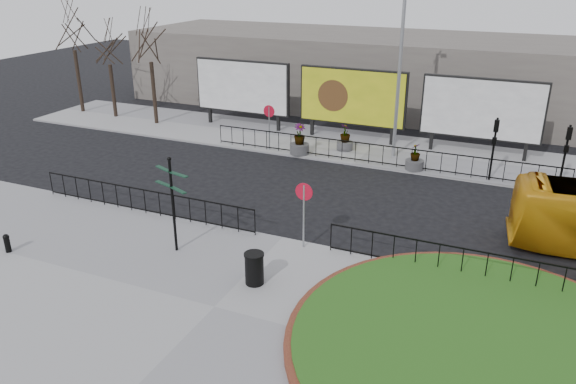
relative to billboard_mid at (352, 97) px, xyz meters
The scene contains 26 objects.
ground 13.31m from the billboard_mid, 83.40° to the right, with size 90.00×90.00×0.00m, color black.
pavement_near 18.21m from the billboard_mid, 85.23° to the right, with size 30.00×10.00×0.12m, color gray.
pavement_far 3.10m from the billboard_mid, 32.94° to the right, with size 44.00×6.00×0.12m, color gray.
brick_edge 19.36m from the billboard_mid, 62.06° to the right, with size 10.40×10.40×0.18m, color brown.
grass_lawn 19.36m from the billboard_mid, 62.06° to the right, with size 10.00×10.00×0.22m, color #2A5416.
railing_near_left 14.15m from the billboard_mid, 108.73° to the right, with size 10.00×0.10×1.10m, color black, non-canonical shape.
railing_near_right 15.62m from the billboard_mid, 58.92° to the right, with size 9.00×0.10×1.10m, color black, non-canonical shape.
railing_far 4.84m from the billboard_mid, 55.75° to the right, with size 18.00×0.10×1.10m, color black, non-canonical shape.
speed_sign_far 5.04m from the billboard_mid, 134.46° to the right, with size 0.64×0.07×2.47m.
speed_sign_near 13.62m from the billboard_mid, 79.41° to the right, with size 0.64×0.07×2.47m.
billboard_left 7.00m from the billboard_mid, behind, with size 6.20×0.31×4.10m.
billboard_mid is the anchor object (origin of this frame).
billboard_right 7.00m from the billboard_mid, ahead, with size 6.20×0.31×4.10m.
lamp_post 4.23m from the billboard_mid, 33.25° to the right, with size 0.74×0.18×9.23m.
signal_pole_a 8.80m from the billboard_mid, 24.42° to the right, with size 0.22×0.26×3.00m.
signal_pole_b 11.60m from the billboard_mid, 18.28° to the right, with size 0.22×0.26×3.00m.
tree_left 12.63m from the billboard_mid, behind, with size 2.00×2.00×7.00m, color #2D2119, non-canonical shape.
tree_mid 16.05m from the billboard_mid, behind, with size 2.00×2.00×6.20m, color #2D2119, non-canonical shape.
tree_far 19.07m from the billboard_mid, behind, with size 2.00×2.00×7.50m, color #2D2119, non-canonical shape.
building_backdrop 9.15m from the billboard_mid, 80.57° to the left, with size 40.00×10.00×5.00m, color #666059.
fingerpost_sign 15.50m from the billboard_mid, 95.79° to the right, with size 1.62×0.78×3.51m.
bollard 19.34m from the billboard_mid, 111.24° to the right, with size 0.22×0.22×0.69m.
litter_bin 16.53m from the billboard_mid, 83.00° to the right, with size 0.65×0.65×1.07m.
planter_a 4.38m from the billboard_mid, 115.72° to the right, with size 1.03×1.03×1.63m.
planter_b 2.76m from the billboard_mid, 81.35° to the right, with size 0.88×0.88×1.45m.
planter_c 6.05m from the billboard_mid, 38.76° to the right, with size 0.90×0.90×1.32m.
Camera 1 is at (7.70, -17.13, 9.66)m, focal length 35.00 mm.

